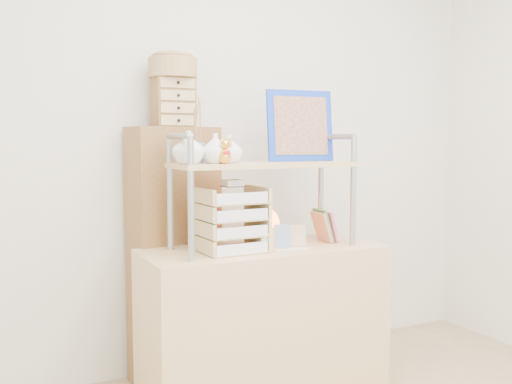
{
  "coord_description": "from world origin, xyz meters",
  "views": [
    {
      "loc": [
        -1.26,
        -1.29,
        1.28
      ],
      "look_at": [
        -0.04,
        1.2,
        1.03
      ],
      "focal_mm": 40.0,
      "sensor_mm": 36.0,
      "label": 1
    }
  ],
  "objects_px": {
    "letter_tray": "(232,223)",
    "salt_lamp": "(269,227)",
    "cabinet": "(174,255)",
    "desk": "(263,321)"
  },
  "relations": [
    {
      "from": "letter_tray",
      "to": "salt_lamp",
      "type": "relative_size",
      "value": 1.86
    },
    {
      "from": "cabinet",
      "to": "salt_lamp",
      "type": "relative_size",
      "value": 7.26
    },
    {
      "from": "desk",
      "to": "cabinet",
      "type": "distance_m",
      "value": 0.59
    },
    {
      "from": "desk",
      "to": "letter_tray",
      "type": "relative_size",
      "value": 3.48
    },
    {
      "from": "desk",
      "to": "letter_tray",
      "type": "xyz_separation_m",
      "value": [
        -0.18,
        -0.03,
        0.51
      ]
    },
    {
      "from": "letter_tray",
      "to": "desk",
      "type": "bearing_deg",
      "value": 9.77
    },
    {
      "from": "desk",
      "to": "salt_lamp",
      "type": "relative_size",
      "value": 6.46
    },
    {
      "from": "cabinet",
      "to": "letter_tray",
      "type": "relative_size",
      "value": 3.91
    },
    {
      "from": "cabinet",
      "to": "letter_tray",
      "type": "xyz_separation_m",
      "value": [
        0.16,
        -0.4,
        0.21
      ]
    },
    {
      "from": "letter_tray",
      "to": "salt_lamp",
      "type": "xyz_separation_m",
      "value": [
        0.24,
        0.08,
        -0.04
      ]
    }
  ]
}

